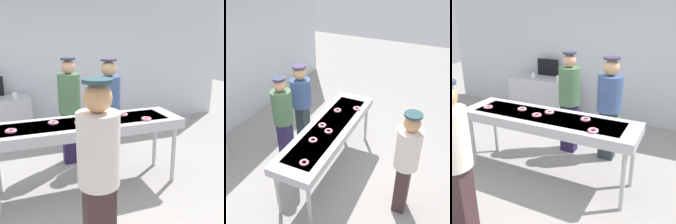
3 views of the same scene
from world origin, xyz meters
The scene contains 13 objects.
ground_plane centered at (0.00, 0.00, 0.00)m, with size 16.00×16.00×0.00m, color #9E9993.
back_wall centered at (0.00, 2.51, 1.50)m, with size 8.00×0.12×3.01m, color silver.
fryer_conveyor centered at (0.00, 0.00, 0.84)m, with size 2.43×0.67×0.92m.
strawberry_donut_0 centered at (-0.12, -0.06, 0.93)m, with size 0.13×0.13×0.03m, color pink.
strawberry_donut_1 centered at (-0.91, -0.09, 0.93)m, with size 0.13×0.13×0.03m, color pink.
strawberry_donut_2 centered at (-0.02, 0.10, 0.93)m, with size 0.13×0.13×0.03m, color pink.
strawberry_donut_3 centered at (-0.42, 0.05, 0.93)m, with size 0.13×0.13×0.03m, color pink.
strawberry_donut_4 centered at (0.51, 0.08, 0.93)m, with size 0.13×0.13×0.03m, color pink.
strawberry_donut_5 centered at (0.72, -0.20, 0.93)m, with size 0.13×0.13×0.03m, color pink.
worker_baker centered at (-0.06, 0.83, 0.93)m, with size 0.34×0.34×1.64m.
worker_assistant centered at (0.59, 0.86, 0.94)m, with size 0.37×0.37×1.61m.
customer_waiting centered at (-0.28, -1.31, 0.94)m, with size 0.33×0.33×1.66m.
paper_cup_0 centered at (-0.82, 1.96, 0.91)m, with size 0.09×0.09×0.11m, color white.
Camera 1 is at (-0.85, -3.15, 1.95)m, focal length 43.60 mm.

